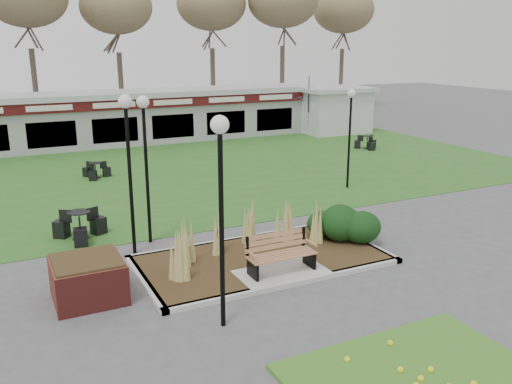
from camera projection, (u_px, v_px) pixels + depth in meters
name	position (u px, v px, depth m)	size (l,w,h in m)	color
ground	(285.00, 279.00, 13.04)	(100.00, 100.00, 0.00)	#515154
lawn	(150.00, 174.00, 23.41)	(34.00, 16.00, 0.02)	#28651F
flower_bed	(419.00, 379.00, 9.04)	(4.20, 3.00, 0.16)	#39661D
planting_bed	(302.00, 239.00, 14.65)	(6.75, 3.40, 1.27)	#332814
park_bench	(280.00, 253.00, 13.10)	(1.70, 0.66, 0.93)	#9B7246
brick_planter	(88.00, 279.00, 11.90)	(1.50, 1.50, 0.95)	maroon
food_pavilion	(109.00, 118.00, 29.91)	(24.60, 3.40, 2.90)	gray
service_hut	(333.00, 109.00, 33.97)	(4.40, 3.40, 2.83)	silver
lamp_post_near_left	(128.00, 140.00, 13.79)	(0.35, 0.35, 4.25)	black
lamp_post_near_right	(221.00, 177.00, 10.08)	(0.35, 0.35, 4.23)	black
lamp_post_mid_right	(145.00, 137.00, 14.65)	(0.34, 0.34, 4.15)	black
lamp_post_far_right	(350.00, 117.00, 20.48)	(0.32, 0.32, 3.82)	black
bistro_set_a	(80.00, 230.00, 15.60)	(1.53, 1.43, 0.82)	black
bistro_set_c	(96.00, 173.00, 22.67)	(1.11, 1.20, 0.64)	black
bistro_set_d	(367.00, 144.00, 28.89)	(1.27, 1.22, 0.69)	black
patio_umbrella	(308.00, 110.00, 32.75)	(2.39, 2.42, 2.49)	black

